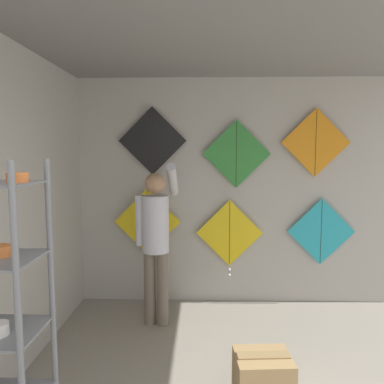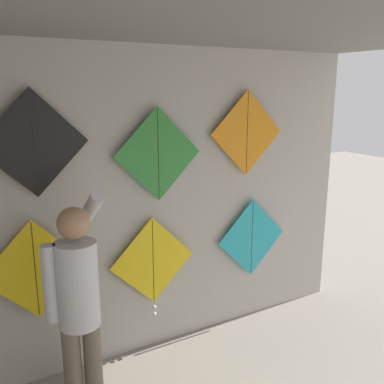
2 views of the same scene
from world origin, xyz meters
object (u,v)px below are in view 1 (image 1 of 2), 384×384
Objects in this scene: cardboard_box at (263,379)px; kite_3 at (152,141)px; kite_2 at (321,232)px; kite_5 at (316,143)px; kite_0 at (147,222)px; kite_1 at (229,234)px; kite_4 at (236,154)px; shopkeeper at (156,234)px.

kite_3 is (-1.07, 1.91, 1.85)m from cardboard_box.
kite_5 reaches higher than kite_2.
cardboard_box is 0.53× the size of kite_5.
cardboard_box is 2.38m from kite_0.
kite_1 is 1.00m from kite_4.
kite_0 is at bearing 116.50° from shopkeeper.
shopkeeper is 1.40m from kite_4.
shopkeeper is 0.63m from kite_0.
kite_1 is 1.50m from kite_3.
cardboard_box is at bearing -117.79° from kite_2.
kite_3 is at bearing 109.98° from shopkeeper.
kite_2 is 1.00× the size of kite_4.
kite_4 reaches higher than cardboard_box.
kite_5 is (1.98, 0.00, -0.02)m from kite_3.
kite_2 is (1.13, 0.00, 0.04)m from kite_1.
kite_4 is (1.02, 0.00, -0.16)m from kite_3.
shopkeeper is 2.15× the size of kite_5.
kite_0 is 1.00× the size of kite_3.
kite_0 is at bearing 179.98° from kite_1.
kite_4 is 1.00× the size of kite_5.
shopkeeper is 2.15× the size of kite_2.
kite_1 is (-0.12, 1.91, 0.69)m from cardboard_box.
kite_0 is 1.00× the size of kite_4.
kite_1 is at bearing -0.02° from kite_0.
kite_5 is at bearing 27.98° from shopkeeper.
kite_3 reaches higher than kite_2.
shopkeeper is at bearing -162.89° from kite_2.
kite_5 reaches higher than shopkeeper.
kite_4 is (0.07, 0.00, 1.00)m from kite_1.
kite_5 reaches higher than kite_0.
kite_4 is 0.96m from kite_5.
kite_0 reaches higher than cardboard_box.
shopkeeper reaches higher than cardboard_box.
cardboard_box is 2.55m from kite_4.
kite_2 is 1.00× the size of kite_5.
kite_0 is 1.38m from kite_4.
kite_0 is at bearing 120.97° from cardboard_box.
kite_4 reaches higher than kite_2.
kite_3 is (-2.08, 0.00, 1.11)m from kite_2.
cardboard_box is 0.53× the size of kite_4.
kite_3 is 1.98m from kite_5.
kite_3 is at bearing 180.00° from kite_4.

